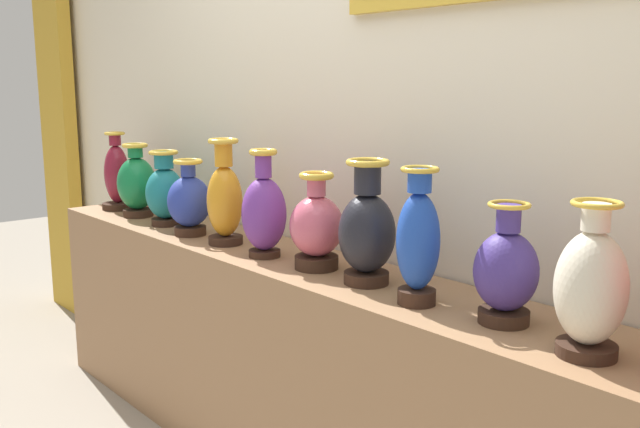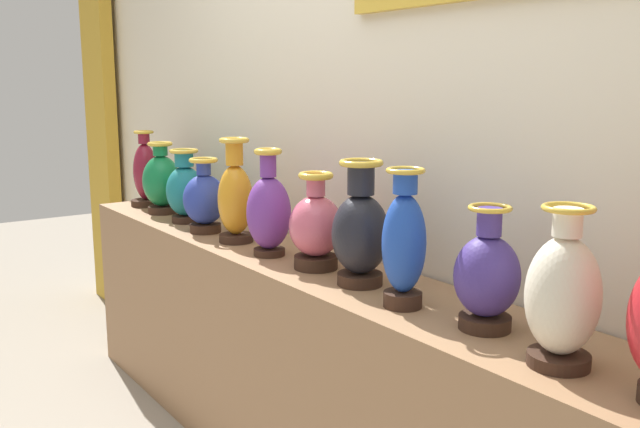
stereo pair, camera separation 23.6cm
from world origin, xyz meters
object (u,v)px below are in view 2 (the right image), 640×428
vase_burgundy (146,174)px  vase_ivory (563,296)px  vase_indigo (487,277)px  vase_teal (185,190)px  vase_cobalt (205,199)px  vase_emerald (162,181)px  vase_amber (235,198)px  vase_rose (316,227)px  vase_onyx (360,231)px  vase_violet (269,211)px  vase_sapphire (404,243)px

vase_burgundy → vase_ivory: bearing=-0.9°
vase_indigo → vase_teal: bearing=-179.1°
vase_teal → vase_indigo: 1.74m
vase_burgundy → vase_indigo: (2.26, 0.01, -0.03)m
vase_cobalt → vase_ivory: size_ratio=0.87×
vase_emerald → vase_amber: (0.76, -0.01, 0.02)m
vase_rose → vase_onyx: vase_onyx is taller
vase_emerald → vase_onyx: (1.51, 0.02, 0.01)m
vase_cobalt → vase_amber: 0.24m
vase_amber → vase_indigo: vase_amber is taller
vase_amber → vase_violet: size_ratio=1.05×
vase_violet → vase_onyx: (0.49, 0.03, 0.01)m
vase_cobalt → vase_violet: 0.50m
vase_sapphire → vase_cobalt: bearing=-179.7°
vase_teal → vase_cobalt: size_ratio=1.05×
vase_onyx → vase_emerald: bearing=-179.4°
vase_teal → vase_emerald: bearing=179.7°
vase_rose → vase_sapphire: size_ratio=0.84×
vase_violet → vase_onyx: bearing=4.0°
vase_teal → vase_burgundy: bearing=178.0°
vase_cobalt → vase_rose: bearing=3.4°
vase_ivory → vase_rose: bearing=177.8°
vase_cobalt → vase_teal: bearing=174.0°
vase_burgundy → vase_rose: vase_burgundy is taller
vase_teal → vase_cobalt: vase_teal is taller
vase_ivory → vase_teal: bearing=179.4°
vase_cobalt → vase_amber: (0.24, 0.02, 0.04)m
vase_burgundy → vase_amber: size_ratio=0.93×
vase_burgundy → vase_emerald: size_ratio=1.11×
vase_rose → vase_sapphire: vase_sapphire is taller
vase_onyx → vase_indigo: 0.50m
vase_rose → vase_onyx: bearing=-0.0°
vase_emerald → vase_rose: size_ratio=1.05×
vase_indigo → vase_violet: bearing=-177.5°
vase_amber → vase_onyx: (0.75, 0.03, -0.01)m
vase_cobalt → vase_indigo: (1.49, 0.05, -0.00)m
vase_onyx → vase_sapphire: 0.25m
vase_indigo → vase_ivory: (0.26, -0.05, 0.02)m
vase_violet → vase_cobalt: bearing=-178.8°
vase_burgundy → vase_teal: (0.52, -0.02, -0.01)m
vase_onyx → vase_violet: bearing=-176.0°
vase_emerald → vase_sapphire: vase_sapphire is taller
vase_indigo → vase_ivory: bearing=-10.7°
vase_onyx → vase_cobalt: bearing=-177.4°
vase_burgundy → vase_sapphire: vase_sapphire is taller
vase_cobalt → vase_ivory: 1.75m
vase_burgundy → vase_teal: size_ratio=1.16×
vase_rose → vase_sapphire: (0.48, -0.04, 0.04)m
vase_rose → vase_burgundy: bearing=-180.0°
vase_burgundy → vase_emerald: (0.25, -0.02, -0.01)m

